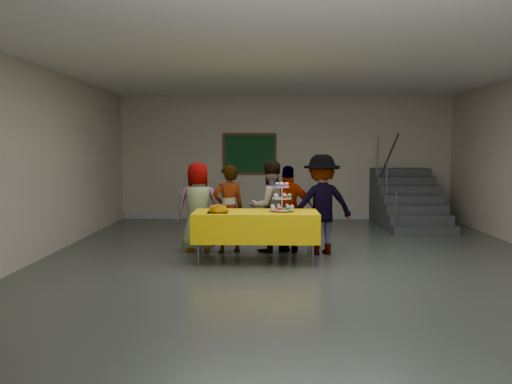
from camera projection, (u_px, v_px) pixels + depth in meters
The scene contains 11 objects.
room_shell at pixel (300, 120), 7.10m from camera, with size 10.00×10.04×3.02m.
bake_table at pixel (256, 226), 7.54m from camera, with size 1.88×0.78×0.77m.
cupcake_stand at pixel (282, 200), 7.53m from camera, with size 0.38×0.38×0.44m.
bear_cake at pixel (218, 209), 7.42m from camera, with size 0.32×0.36×0.12m.
schoolchild_a at pixel (198, 207), 8.33m from camera, with size 0.73×0.48×1.50m, color slate.
schoolchild_b at pixel (228, 209), 8.22m from camera, with size 0.53×0.35×1.46m, color slate.
schoolchild_c at pixel (270, 207), 8.28m from camera, with size 0.73×0.57×1.51m, color slate.
schoolchild_d at pixel (289, 209), 8.21m from camera, with size 0.84×0.35×1.44m, color slate.
schoolchild_e at pixel (322, 204), 8.12m from camera, with size 1.05×0.60×1.63m, color slate.
staircase at pixel (406, 203), 11.29m from camera, with size 1.30×2.40×2.04m.
noticeboard at pixel (250, 154), 12.09m from camera, with size 1.30×0.05×1.00m.
Camera 1 is at (-0.51, -7.15, 1.71)m, focal length 35.00 mm.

